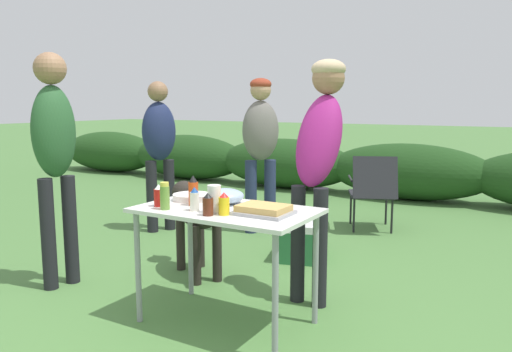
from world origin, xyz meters
TOP-DOWN VIEW (x-y plane):
  - ground_plane at (0.00, 0.00)m, footprint 60.00×60.00m
  - shrub_hedge at (-0.00, 4.78)m, footprint 14.40×0.90m
  - folding_table at (0.00, 0.00)m, footprint 1.10×0.64m
  - food_tray at (0.28, -0.03)m, footprint 0.32×0.24m
  - plate_stack at (-0.35, 0.11)m, footprint 0.26×0.26m
  - mixing_bowl at (-0.09, 0.13)m, footprint 0.25×0.25m
  - paper_cup_stack at (0.01, -0.13)m, footprint 0.08×0.08m
  - hot_sauce_bottle at (-0.23, -0.03)m, footprint 0.06×0.06m
  - ketchup_bottle at (-0.40, -0.15)m, footprint 0.06×0.06m
  - bbq_sauce_bottle at (0.02, -0.21)m, footprint 0.06×0.06m
  - relish_jar at (-0.31, -0.21)m, footprint 0.06×0.06m
  - mustard_bottle at (0.09, -0.15)m, footprint 0.06×0.06m
  - mayo_bottle at (-0.13, -0.15)m, footprint 0.06×0.06m
  - standing_person_in_olive_jacket at (0.33, 0.67)m, footprint 0.35×0.48m
  - standing_person_in_gray_fleece at (-0.93, 2.08)m, footprint 0.48×0.48m
  - standing_person_in_navy_coat at (-1.90, 1.58)m, footprint 0.40×0.45m
  - standing_person_in_dark_puffer at (-1.45, -0.09)m, footprint 0.29×0.36m
  - dog at (-0.73, 0.65)m, footprint 0.83×0.61m
  - camp_chair_green_behind_table at (0.10, 2.72)m, footprint 0.66×0.73m
  - cooler_box at (-0.16, 1.46)m, footprint 0.45×0.55m

SIDE VIEW (x-z plane):
  - ground_plane at x=0.00m, z-range 0.00..0.00m
  - cooler_box at x=-0.16m, z-range 0.00..0.34m
  - shrub_hedge at x=0.00m, z-range 0.00..0.81m
  - camp_chair_green_behind_table at x=0.10m, z-range 0.05..0.88m
  - dog at x=-0.73m, z-range 0.13..0.86m
  - folding_table at x=0.00m, z-range 0.29..1.03m
  - plate_stack at x=-0.35m, z-range 0.74..0.78m
  - food_tray at x=0.28m, z-range 0.74..0.79m
  - mixing_bowl at x=-0.09m, z-range 0.74..0.84m
  - bbq_sauce_bottle at x=0.02m, z-range 0.74..0.87m
  - mustard_bottle at x=0.09m, z-range 0.74..0.87m
  - ketchup_bottle at x=-0.40m, z-range 0.74..0.88m
  - mayo_bottle at x=-0.13m, z-range 0.74..0.88m
  - relish_jar at x=-0.31m, z-range 0.74..0.91m
  - paper_cup_stack at x=0.01m, z-range 0.74..0.91m
  - hot_sauce_bottle at x=-0.23m, z-range 0.74..0.93m
  - standing_person_in_navy_coat at x=-1.90m, z-range 0.16..1.78m
  - standing_person_in_gray_fleece at x=-0.93m, z-range 0.18..1.83m
  - standing_person_in_dark_puffer at x=-1.45m, z-range 0.20..1.95m
  - standing_person_in_olive_jacket at x=0.33m, z-range 0.25..1.94m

